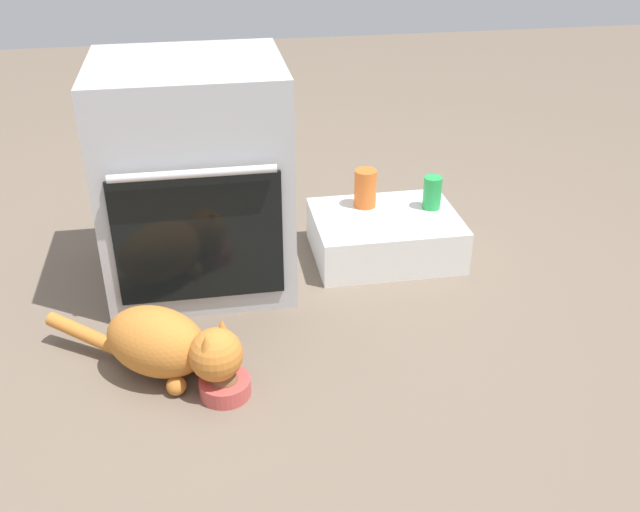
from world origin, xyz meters
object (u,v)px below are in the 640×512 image
(food_bowl, at_px, (225,385))
(cat, at_px, (167,344))
(pantry_cabinet, at_px, (385,235))
(sauce_jar, at_px, (365,188))
(oven, at_px, (195,177))
(soda_can, at_px, (432,193))

(food_bowl, height_order, cat, cat)
(pantry_cabinet, bearing_deg, sauce_jar, 121.87)
(oven, height_order, sauce_jar, oven)
(food_bowl, height_order, sauce_jar, sauce_jar)
(oven, xyz_separation_m, pantry_cabinet, (0.66, 0.04, -0.29))
(sauce_jar, bearing_deg, cat, -136.36)
(food_bowl, relative_size, cat, 0.25)
(sauce_jar, bearing_deg, food_bowl, -126.00)
(cat, xyz_separation_m, sauce_jar, (0.71, 0.68, 0.12))
(pantry_cabinet, bearing_deg, oven, -176.82)
(pantry_cabinet, relative_size, cat, 0.91)
(pantry_cabinet, bearing_deg, food_bowl, -132.20)
(oven, xyz_separation_m, cat, (-0.11, -0.55, -0.26))
(pantry_cabinet, xyz_separation_m, sauce_jar, (-0.06, 0.09, 0.15))
(cat, xyz_separation_m, soda_can, (0.94, 0.62, 0.11))
(soda_can, distance_m, sauce_jar, 0.24)
(oven, height_order, food_bowl, oven)
(food_bowl, distance_m, sauce_jar, 0.98)
(pantry_cabinet, height_order, soda_can, soda_can)
(soda_can, height_order, sauce_jar, sauce_jar)
(soda_can, bearing_deg, sauce_jar, 166.39)
(food_bowl, bearing_deg, oven, 93.42)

